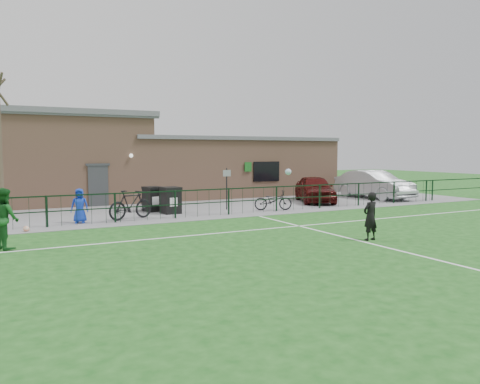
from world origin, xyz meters
name	(u,v)px	position (x,y,z in m)	size (l,w,h in m)	color
ground	(321,251)	(0.00, 0.00, 0.00)	(90.00, 90.00, 0.00)	#174E16
paving_strip	(167,204)	(0.00, 13.50, 0.01)	(34.00, 13.00, 0.02)	slate
pitch_line_touch	(210,217)	(0.00, 7.80, 0.00)	(28.00, 0.10, 0.01)	white
pitch_line_mid	(253,230)	(0.00, 4.00, 0.00)	(28.00, 0.10, 0.01)	white
pitch_line_perp	(374,245)	(2.00, 0.00, 0.00)	(0.10, 16.00, 0.01)	white
perimeter_fence	(208,203)	(0.00, 8.00, 0.60)	(28.00, 0.10, 1.20)	black
wheelie_bin_left	(153,200)	(-1.64, 10.68, 0.56)	(0.71, 0.80, 1.07)	black
wheelie_bin_right	(170,201)	(-1.16, 9.59, 0.57)	(0.73, 0.83, 1.11)	black
sign_post	(227,189)	(1.70, 9.65, 1.02)	(0.06, 0.06, 2.00)	black
car_maroon	(315,189)	(7.50, 10.41, 0.75)	(1.73, 4.30, 1.47)	#460D0C
car_silver	(374,184)	(11.87, 10.46, 0.86)	(1.77, 5.08, 1.67)	#B3B6BC
bicycle_d	(131,205)	(-3.23, 8.59, 0.63)	(0.57, 2.02, 1.22)	black
bicycle_e	(273,200)	(3.57, 8.41, 0.49)	(0.62, 1.79, 0.94)	black
spectator_child	(80,206)	(-5.26, 8.51, 0.70)	(0.66, 0.43, 1.36)	#1437BE
goalkeeper_kick	(367,215)	(2.32, 0.68, 0.81)	(1.77, 2.99, 2.22)	black
outfield_player	(5,218)	(-7.94, 4.52, 0.89)	(0.87, 0.68, 1.78)	#18551F
ball_ground	(26,229)	(-7.24, 7.36, 0.11)	(0.21, 0.21, 0.21)	white
clubhouse	(135,162)	(-0.88, 16.50, 2.22)	(24.25, 5.40, 4.96)	tan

